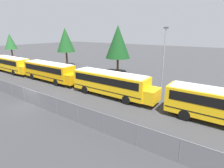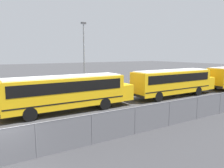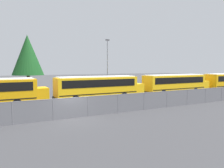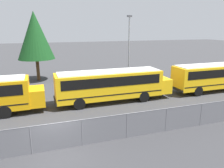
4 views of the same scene
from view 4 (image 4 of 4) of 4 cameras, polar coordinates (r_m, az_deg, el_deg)
ground_plane at (r=14.29m, az=-13.87°, el=-16.28°), size 200.00×200.00×0.00m
fence at (r=13.86m, az=-14.10°, el=-13.07°), size 87.13×0.07×1.77m
school_bus_3 at (r=21.48m, az=-0.03°, el=0.17°), size 11.80×2.57×3.14m
school_bus_4 at (r=28.17m, az=25.80°, el=2.18°), size 11.80×2.57×3.14m
light_pole at (r=28.32m, az=4.44°, el=9.47°), size 0.60×0.24×8.67m
tree_0 at (r=31.69m, az=-19.47°, el=11.85°), size 4.88×4.88×9.35m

